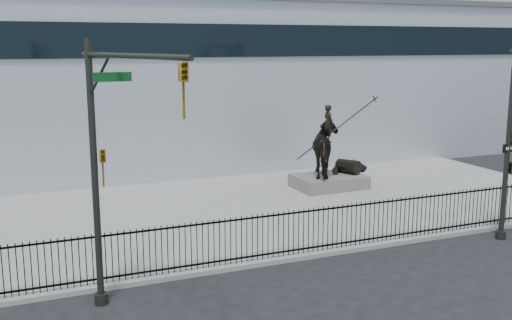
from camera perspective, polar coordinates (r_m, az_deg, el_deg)
name	(u,v)px	position (r m, az deg, el deg)	size (l,w,h in m)	color
ground	(333,269)	(18.99, 7.31, -10.25)	(120.00, 120.00, 0.00)	black
plaza	(248,210)	(24.94, -0.80, -4.76)	(30.00, 12.00, 0.15)	gray
building	(166,84)	(36.45, -8.60, 7.21)	(44.00, 14.00, 9.00)	#B4BAC4
picket_fence	(314,230)	(19.71, 5.54, -6.62)	(22.10, 0.10, 1.50)	black
statue_plinth	(329,182)	(28.48, 6.96, -2.05)	(3.23, 2.22, 0.61)	#575550
equestrian_statue	(331,149)	(28.20, 7.14, 1.07)	(4.14, 2.60, 3.51)	black
traffic_signal_left	(109,161)	(15.06, -13.83, -0.14)	(1.52, 4.84, 7.00)	black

